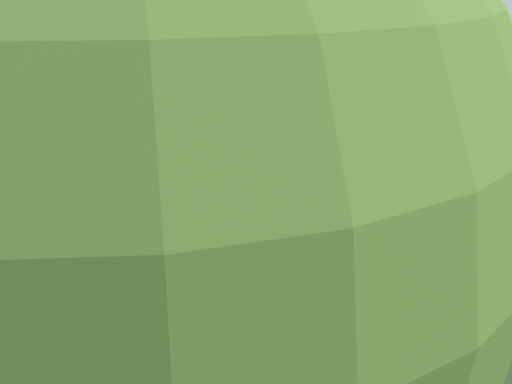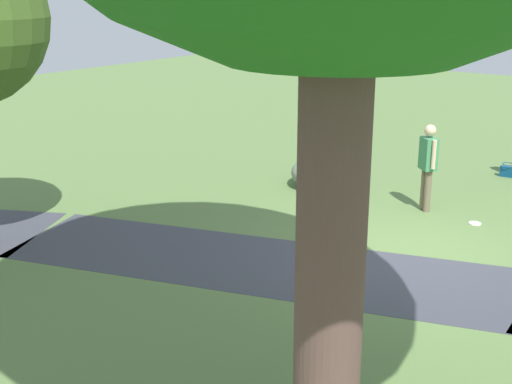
{
  "view_description": "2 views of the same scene",
  "coord_description": "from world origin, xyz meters",
  "px_view_note": "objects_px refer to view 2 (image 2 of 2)",
  "views": [
    {
      "loc": [
        7.16,
        5.76,
        4.53
      ],
      "look_at": [
        1.02,
        -1.09,
        1.31
      ],
      "focal_mm": 45.89,
      "sensor_mm": 36.0,
      "label": 1
    },
    {
      "loc": [
        -3.89,
        9.75,
        4.19
      ],
      "look_at": [
        1.81,
        1.73,
        1.17
      ],
      "focal_mm": 47.52,
      "sensor_mm": 36.0,
      "label": 2
    }
  ],
  "objects_px": {
    "handbag_on_grass": "(507,171)",
    "man_near_boulder": "(428,161)",
    "lawn_boulder": "(316,171)",
    "frisbee_on_grass": "(475,223)",
    "backpack_by_boulder": "(326,169)"
  },
  "relations": [
    {
      "from": "lawn_boulder",
      "to": "man_near_boulder",
      "type": "relative_size",
      "value": 0.94
    },
    {
      "from": "handbag_on_grass",
      "to": "backpack_by_boulder",
      "type": "relative_size",
      "value": 0.81
    },
    {
      "from": "lawn_boulder",
      "to": "frisbee_on_grass",
      "type": "height_order",
      "value": "lawn_boulder"
    },
    {
      "from": "lawn_boulder",
      "to": "man_near_boulder",
      "type": "bearing_deg",
      "value": 174.57
    },
    {
      "from": "backpack_by_boulder",
      "to": "lawn_boulder",
      "type": "bearing_deg",
      "value": 103.31
    },
    {
      "from": "man_near_boulder",
      "to": "frisbee_on_grass",
      "type": "height_order",
      "value": "man_near_boulder"
    },
    {
      "from": "handbag_on_grass",
      "to": "frisbee_on_grass",
      "type": "xyz_separation_m",
      "value": [
        -0.45,
        3.58,
        -0.13
      ]
    },
    {
      "from": "frisbee_on_grass",
      "to": "backpack_by_boulder",
      "type": "bearing_deg",
      "value": -17.04
    },
    {
      "from": "man_near_boulder",
      "to": "handbag_on_grass",
      "type": "xyz_separation_m",
      "value": [
        -0.62,
        -3.36,
        -0.84
      ]
    },
    {
      "from": "lawn_boulder",
      "to": "man_near_boulder",
      "type": "xyz_separation_m",
      "value": [
        -2.58,
        0.25,
        0.66
      ]
    },
    {
      "from": "frisbee_on_grass",
      "to": "man_near_boulder",
      "type": "bearing_deg",
      "value": -11.52
    },
    {
      "from": "frisbee_on_grass",
      "to": "handbag_on_grass",
      "type": "bearing_deg",
      "value": -82.91
    },
    {
      "from": "lawn_boulder",
      "to": "frisbee_on_grass",
      "type": "distance_m",
      "value": 3.68
    },
    {
      "from": "handbag_on_grass",
      "to": "man_near_boulder",
      "type": "bearing_deg",
      "value": 79.61
    },
    {
      "from": "lawn_boulder",
      "to": "handbag_on_grass",
      "type": "xyz_separation_m",
      "value": [
        -3.19,
        -3.11,
        -0.18
      ]
    }
  ]
}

